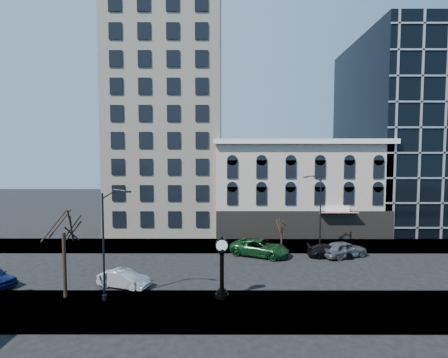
{
  "coord_description": "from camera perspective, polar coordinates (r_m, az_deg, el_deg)",
  "views": [
    {
      "loc": [
        2.06,
        -28.9,
        10.0
      ],
      "look_at": [
        2.0,
        4.0,
        8.0
      ],
      "focal_mm": 26.0,
      "sensor_mm": 36.0,
      "label": 1
    }
  ],
  "objects": [
    {
      "name": "car_far_b",
      "position": [
        35.54,
        18.11,
        -11.93
      ],
      "size": [
        4.64,
        2.05,
        1.32
      ],
      "primitive_type": "imported",
      "rotation": [
        0.0,
        0.0,
        1.53
      ],
      "color": "black",
      "rests_on": "ground"
    },
    {
      "name": "street_clock",
      "position": [
        23.99,
        -0.38,
        -15.67
      ],
      "size": [
        1.01,
        1.01,
        4.44
      ],
      "rotation": [
        0.0,
        0.0,
        0.06
      ],
      "color": "black",
      "rests_on": "sidewalk_near"
    },
    {
      "name": "car_far_c",
      "position": [
        36.05,
        20.34,
        -11.47
      ],
      "size": [
        5.26,
        3.67,
        1.66
      ],
      "primitive_type": "imported",
      "rotation": [
        0.0,
        0.0,
        1.96
      ],
      "color": "#595B60",
      "rests_on": "ground"
    },
    {
      "name": "glass_office",
      "position": [
        58.25,
        31.29,
        6.91
      ],
      "size": [
        20.0,
        20.15,
        28.0
      ],
      "color": "black",
      "rests_on": "ground"
    },
    {
      "name": "bare_tree_near",
      "position": [
        25.73,
        -26.44,
        -6.23
      ],
      "size": [
        4.39,
        4.39,
        7.54
      ],
      "color": "#2D2216",
      "rests_on": "sidewalk_near"
    },
    {
      "name": "ground",
      "position": [
        30.65,
        -3.9,
        -15.57
      ],
      "size": [
        160.0,
        160.0,
        0.0
      ],
      "primitive_type": "plane",
      "color": "black",
      "rests_on": "ground"
    },
    {
      "name": "sidewalk_far",
      "position": [
        38.27,
        -3.05,
        -11.58
      ],
      "size": [
        160.0,
        6.0,
        0.12
      ],
      "primitive_type": "cube",
      "color": "gray",
      "rests_on": "ground"
    },
    {
      "name": "street_lamp_far",
      "position": [
        37.08,
        15.85,
        -2.29
      ],
      "size": [
        2.09,
        0.79,
        8.27
      ],
      "rotation": [
        0.0,
        0.0,
        3.42
      ],
      "color": "black",
      "rests_on": "sidewalk_far"
    },
    {
      "name": "car_far_a",
      "position": [
        34.57,
        6.32,
        -11.9
      ],
      "size": [
        6.7,
        5.1,
        1.69
      ],
      "primitive_type": "imported",
      "rotation": [
        0.0,
        0.0,
        1.14
      ],
      "color": "#143F1E",
      "rests_on": "ground"
    },
    {
      "name": "street_lamp_near",
      "position": [
        23.78,
        -19.35,
        -6.02
      ],
      "size": [
        2.05,
        0.66,
        8.0
      ],
      "rotation": [
        0.0,
        0.0,
        -0.21
      ],
      "color": "black",
      "rests_on": "sidewalk_near"
    },
    {
      "name": "cream_tower",
      "position": [
        49.37,
        -9.73,
        14.31
      ],
      "size": [
        15.9,
        15.4,
        42.5
      ],
      "color": "beige",
      "rests_on": "ground"
    },
    {
      "name": "sidewalk_near",
      "position": [
        23.24,
        -5.38,
        -21.86
      ],
      "size": [
        160.0,
        6.0,
        0.12
      ],
      "primitive_type": "cube",
      "color": "gray",
      "rests_on": "ground"
    },
    {
      "name": "car_near_b",
      "position": [
        27.63,
        -17.2,
        -16.41
      ],
      "size": [
        4.32,
        2.57,
        1.34
      ],
      "primitive_type": "imported",
      "rotation": [
        0.0,
        0.0,
        1.27
      ],
      "color": "silver",
      "rests_on": "ground"
    },
    {
      "name": "victorian_row",
      "position": [
        46.06,
        12.58,
        -1.59
      ],
      "size": [
        22.6,
        11.19,
        12.5
      ],
      "color": "#BAAC99",
      "rests_on": "ground"
    },
    {
      "name": "bare_tree_far",
      "position": [
        36.41,
        10.12,
        -7.19
      ],
      "size": [
        2.45,
        2.45,
        4.21
      ],
      "color": "#2D2216",
      "rests_on": "sidewalk_far"
    }
  ]
}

